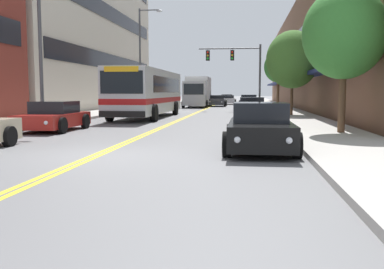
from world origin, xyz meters
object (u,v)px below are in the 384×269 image
Objects in this scene: city_bus at (148,91)px; car_navy_parked_right_far at (249,102)px; car_white_parked_left_mid at (161,103)px; car_slate_blue_parked_right_end at (248,101)px; street_lamp_left_near at (45,27)px; car_red_parked_left_far at (54,117)px; street_lamp_left_far at (143,52)px; car_dark_grey_moving_second at (217,101)px; car_charcoal_parked_right_mid at (252,107)px; car_black_parked_right_foreground at (260,129)px; street_tree_right_near at (344,34)px; street_tree_right_far at (278,67)px; car_beige_moving_lead at (227,99)px; car_silver_moving_third at (228,100)px; street_tree_right_mid at (293,60)px; traffic_signal_mast at (238,64)px; fire_hydrant at (282,113)px; box_truck at (198,92)px.

city_bus reaches higher than car_navy_parked_right_far.
city_bus is 2.52× the size of car_navy_parked_right_far.
car_slate_blue_parked_right_end is (8.66, 9.29, 0.03)m from car_white_parked_left_mid.
car_red_parked_left_far is at bearing -52.83° from street_lamp_left_near.
street_lamp_left_far is (-9.32, -7.61, 4.56)m from car_navy_parked_right_far.
city_bus is 22.57m from car_dark_grey_moving_second.
car_slate_blue_parked_right_end is at bearing 90.33° from car_charcoal_parked_right_mid.
car_black_parked_right_foreground is 6.34m from street_tree_right_near.
street_tree_right_far is (2.47, 9.40, 3.33)m from car_charcoal_parked_right_mid.
street_tree_right_near is at bearing -83.28° from car_navy_parked_right_far.
car_black_parked_right_foreground is at bearing -86.54° from car_beige_moving_lead.
street_tree_right_mid reaches higher than car_silver_moving_third.
car_dark_grey_moving_second reaches higher than car_slate_blue_parked_right_end.
city_bus is 38.87m from car_beige_moving_lead.
car_slate_blue_parked_right_end is at bearing 74.10° from street_lamp_left_near.
car_white_parked_left_mid is 6.71m from street_lamp_left_far.
street_tree_right_far is at bearing 62.94° from car_red_parked_left_far.
street_tree_right_mid reaches higher than car_beige_moving_lead.
traffic_signal_mast is 1.10× the size of street_tree_right_near.
street_tree_right_mid is (5.93, -37.17, 3.22)m from car_beige_moving_lead.
car_white_parked_left_mid is 17.28m from car_silver_moving_third.
car_dark_grey_moving_second is (5.04, 8.25, 0.05)m from car_white_parked_left_mid.
car_dark_grey_moving_second is 8.02m from car_silver_moving_third.
car_dark_grey_moving_second reaches higher than car_red_parked_left_far.
street_tree_right_far is at bearing 51.71° from city_bus.
fire_hydrant is (-1.63, 6.83, -3.30)m from street_tree_right_near.
city_bus is 2.04× the size of traffic_signal_mast.
traffic_signal_mast is (5.72, 11.19, 2.47)m from city_bus.
street_tree_right_far reaches higher than fire_hydrant.
street_tree_right_mid is 1.07× the size of street_tree_right_far.
street_lamp_left_near reaches higher than car_silver_moving_third.
street_tree_right_far is 6.66× the size of fire_hydrant.
street_tree_right_far reaches higher than car_charcoal_parked_right_mid.
street_lamp_left_near is 1.38× the size of street_tree_right_mid.
car_red_parked_left_far reaches higher than car_silver_moving_third.
fire_hydrant is (-0.92, -16.11, -3.38)m from street_tree_right_far.
city_bus is 17.02m from car_black_parked_right_foreground.
traffic_signal_mast is at bearing 101.00° from street_tree_right_near.
street_lamp_left_far is 18.04m from fire_hydrant.
street_tree_right_near is (10.05, -11.10, 2.11)m from city_bus.
car_white_parked_left_mid is at bearing -121.39° from car_dark_grey_moving_second.
city_bus is 1.36× the size of street_lamp_left_far.
street_lamp_left_far reaches higher than street_tree_right_far.
box_truck reaches higher than city_bus.
car_navy_parked_right_far is 21.20m from fire_hydrant.
car_dark_grey_moving_second is at bearing 95.63° from car_black_parked_right_foreground.
car_charcoal_parked_right_mid is 10.27m from street_tree_right_far.
street_tree_right_mid is at bearing -89.14° from street_tree_right_far.
street_lamp_left_far is 14.40m from street_tree_right_mid.
car_red_parked_left_far is 32.86m from car_dark_grey_moving_second.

